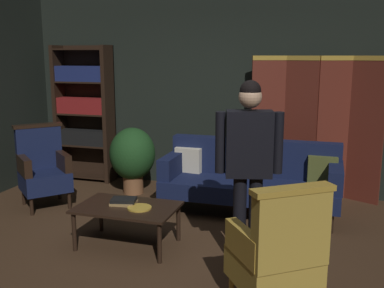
{
  "coord_description": "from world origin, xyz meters",
  "views": [
    {
      "loc": [
        1.42,
        -3.79,
        1.91
      ],
      "look_at": [
        0.0,
        0.8,
        0.95
      ],
      "focal_mm": 41.84,
      "sensor_mm": 36.0,
      "label": 1
    }
  ],
  "objects_px": {
    "standing_figure": "(249,158)",
    "brass_tray": "(139,208)",
    "velvet_couch": "(251,177)",
    "coffee_table": "(127,211)",
    "potted_plant": "(133,156)",
    "book_black_cloth": "(124,200)",
    "armchair_gilt_accent": "(278,253)",
    "book_tan_leather": "(124,203)",
    "folding_screen": "(316,126)",
    "armchair_wing_left": "(43,168)",
    "bookshelf": "(84,110)"
  },
  "relations": [
    {
      "from": "standing_figure",
      "to": "brass_tray",
      "type": "distance_m",
      "value": 1.24
    },
    {
      "from": "armchair_wing_left",
      "to": "book_black_cloth",
      "type": "distance_m",
      "value": 1.69
    },
    {
      "from": "armchair_gilt_accent",
      "to": "potted_plant",
      "type": "distance_m",
      "value": 3.34
    },
    {
      "from": "velvet_couch",
      "to": "potted_plant",
      "type": "height_order",
      "value": "potted_plant"
    },
    {
      "from": "book_tan_leather",
      "to": "armchair_wing_left",
      "type": "bearing_deg",
      "value": 152.72
    },
    {
      "from": "velvet_couch",
      "to": "brass_tray",
      "type": "bearing_deg",
      "value": -122.11
    },
    {
      "from": "brass_tray",
      "to": "book_black_cloth",
      "type": "bearing_deg",
      "value": 159.33
    },
    {
      "from": "brass_tray",
      "to": "coffee_table",
      "type": "bearing_deg",
      "value": 169.0
    },
    {
      "from": "velvet_couch",
      "to": "brass_tray",
      "type": "relative_size",
      "value": 8.85
    },
    {
      "from": "armchair_wing_left",
      "to": "standing_figure",
      "type": "distance_m",
      "value": 2.99
    },
    {
      "from": "potted_plant",
      "to": "book_tan_leather",
      "type": "xyz_separation_m",
      "value": [
        0.63,
        -1.59,
        -0.1
      ]
    },
    {
      "from": "coffee_table",
      "to": "armchair_gilt_accent",
      "type": "bearing_deg",
      "value": -26.71
    },
    {
      "from": "book_tan_leather",
      "to": "book_black_cloth",
      "type": "bearing_deg",
      "value": 0.0
    },
    {
      "from": "armchair_wing_left",
      "to": "book_tan_leather",
      "type": "distance_m",
      "value": 1.69
    },
    {
      "from": "folding_screen",
      "to": "velvet_couch",
      "type": "distance_m",
      "value": 1.2
    },
    {
      "from": "coffee_table",
      "to": "book_tan_leather",
      "type": "relative_size",
      "value": 4.1
    },
    {
      "from": "armchair_wing_left",
      "to": "bookshelf",
      "type": "bearing_deg",
      "value": 95.54
    },
    {
      "from": "armchair_gilt_accent",
      "to": "potted_plant",
      "type": "xyz_separation_m",
      "value": [
        -2.28,
        2.44,
        0.04
      ]
    },
    {
      "from": "velvet_couch",
      "to": "standing_figure",
      "type": "height_order",
      "value": "standing_figure"
    },
    {
      "from": "standing_figure",
      "to": "folding_screen",
      "type": "bearing_deg",
      "value": 77.71
    },
    {
      "from": "armchair_gilt_accent",
      "to": "brass_tray",
      "type": "bearing_deg",
      "value": 151.86
    },
    {
      "from": "armchair_gilt_accent",
      "to": "brass_tray",
      "type": "height_order",
      "value": "armchair_gilt_accent"
    },
    {
      "from": "standing_figure",
      "to": "potted_plant",
      "type": "xyz_separation_m",
      "value": [
        -1.93,
        1.74,
        -0.49
      ]
    },
    {
      "from": "standing_figure",
      "to": "brass_tray",
      "type": "xyz_separation_m",
      "value": [
        -1.09,
        0.07,
        -0.6
      ]
    },
    {
      "from": "book_black_cloth",
      "to": "brass_tray",
      "type": "xyz_separation_m",
      "value": [
        0.21,
        -0.08,
        -0.04
      ]
    },
    {
      "from": "folding_screen",
      "to": "brass_tray",
      "type": "height_order",
      "value": "folding_screen"
    },
    {
      "from": "coffee_table",
      "to": "folding_screen",
      "type": "bearing_deg",
      "value": 51.41
    },
    {
      "from": "armchair_gilt_accent",
      "to": "potted_plant",
      "type": "relative_size",
      "value": 1.12
    },
    {
      "from": "coffee_table",
      "to": "brass_tray",
      "type": "height_order",
      "value": "brass_tray"
    },
    {
      "from": "coffee_table",
      "to": "standing_figure",
      "type": "relative_size",
      "value": 0.59
    },
    {
      "from": "velvet_couch",
      "to": "armchair_gilt_accent",
      "type": "distance_m",
      "value": 2.23
    },
    {
      "from": "potted_plant",
      "to": "book_black_cloth",
      "type": "bearing_deg",
      "value": -68.35
    },
    {
      "from": "folding_screen",
      "to": "coffee_table",
      "type": "height_order",
      "value": "folding_screen"
    },
    {
      "from": "folding_screen",
      "to": "armchair_gilt_accent",
      "type": "bearing_deg",
      "value": -92.65
    },
    {
      "from": "book_tan_leather",
      "to": "brass_tray",
      "type": "bearing_deg",
      "value": -20.67
    },
    {
      "from": "bookshelf",
      "to": "armchair_gilt_accent",
      "type": "distance_m",
      "value": 4.41
    },
    {
      "from": "velvet_couch",
      "to": "armchair_gilt_accent",
      "type": "bearing_deg",
      "value": -75.09
    },
    {
      "from": "brass_tray",
      "to": "folding_screen",
      "type": "bearing_deg",
      "value": 54.23
    },
    {
      "from": "book_black_cloth",
      "to": "armchair_wing_left",
      "type": "bearing_deg",
      "value": 152.72
    },
    {
      "from": "velvet_couch",
      "to": "standing_figure",
      "type": "distance_m",
      "value": 1.57
    },
    {
      "from": "armchair_wing_left",
      "to": "standing_figure",
      "type": "xyz_separation_m",
      "value": [
        2.8,
        -0.92,
        0.54
      ]
    },
    {
      "from": "book_black_cloth",
      "to": "armchair_gilt_accent",
      "type": "bearing_deg",
      "value": -27.25
    },
    {
      "from": "velvet_couch",
      "to": "brass_tray",
      "type": "height_order",
      "value": "velvet_couch"
    },
    {
      "from": "book_black_cloth",
      "to": "standing_figure",
      "type": "bearing_deg",
      "value": -6.42
    },
    {
      "from": "armchair_wing_left",
      "to": "brass_tray",
      "type": "xyz_separation_m",
      "value": [
        1.71,
        -0.85,
        -0.06
      ]
    },
    {
      "from": "armchair_gilt_accent",
      "to": "book_black_cloth",
      "type": "distance_m",
      "value": 1.85
    },
    {
      "from": "velvet_couch",
      "to": "coffee_table",
      "type": "relative_size",
      "value": 2.12
    },
    {
      "from": "folding_screen",
      "to": "coffee_table",
      "type": "bearing_deg",
      "value": -128.59
    },
    {
      "from": "bookshelf",
      "to": "armchair_gilt_accent",
      "type": "height_order",
      "value": "bookshelf"
    },
    {
      "from": "bookshelf",
      "to": "standing_figure",
      "type": "xyz_separation_m",
      "value": [
        2.92,
        -2.19,
        -0.06
      ]
    }
  ]
}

